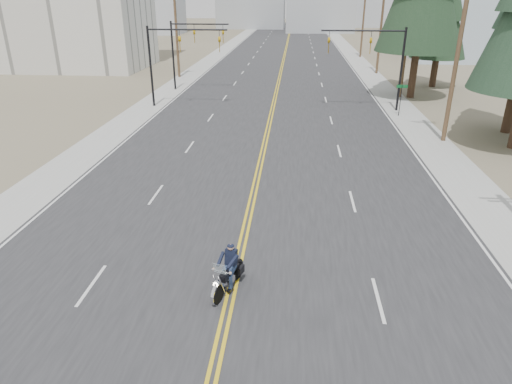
{
  "coord_description": "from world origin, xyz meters",
  "views": [
    {
      "loc": [
        1.95,
        -8.96,
        9.48
      ],
      "look_at": [
        0.42,
        9.13,
        1.6
      ],
      "focal_mm": 32.0,
      "sensor_mm": 36.0,
      "label": 1
    }
  ],
  "objects": [
    {
      "name": "haze_bldg_b",
      "position": [
        8.0,
        125.0,
        7.0
      ],
      "size": [
        18.0,
        14.0,
        14.0
      ],
      "primitive_type": "cube",
      "color": "#ADB2B7",
      "rests_on": "ground"
    },
    {
      "name": "utility_pole_e",
      "position": [
        12.5,
        70.0,
        5.73
      ],
      "size": [
        2.2,
        0.3,
        11.0
      ],
      "color": "brown",
      "rests_on": "ground"
    },
    {
      "name": "traffic_mast_left",
      "position": [
        -8.98,
        32.0,
        4.94
      ],
      "size": [
        7.1,
        0.26,
        7.0
      ],
      "color": "black",
      "rests_on": "ground"
    },
    {
      "name": "utility_pole_b",
      "position": [
        12.5,
        23.0,
        5.98
      ],
      "size": [
        2.2,
        0.3,
        11.5
      ],
      "color": "brown",
      "rests_on": "ground"
    },
    {
      "name": "sidewalk_left",
      "position": [
        -11.5,
        70.0,
        0.01
      ],
      "size": [
        3.0,
        200.0,
        0.01
      ],
      "primitive_type": "cube",
      "color": "#A5A5A0",
      "rests_on": "ground"
    },
    {
      "name": "conifer_far",
      "position": [
        17.26,
        44.09,
        8.97
      ],
      "size": [
        5.84,
        5.84,
        15.64
      ],
      "rotation": [
        0.0,
        0.0,
        -0.06
      ],
      "color": "#382619",
      "rests_on": "ground"
    },
    {
      "name": "utility_pole_c",
      "position": [
        12.5,
        38.0,
        5.73
      ],
      "size": [
        2.2,
        0.3,
        11.0
      ],
      "color": "brown",
      "rests_on": "ground"
    },
    {
      "name": "ground_plane",
      "position": [
        0.0,
        0.0,
        0.0
      ],
      "size": [
        400.0,
        400.0,
        0.0
      ],
      "primitive_type": "plane",
      "color": "#776D56",
      "rests_on": "ground"
    },
    {
      "name": "road",
      "position": [
        0.0,
        70.0,
        0.01
      ],
      "size": [
        20.0,
        200.0,
        0.01
      ],
      "primitive_type": "cube",
      "color": "#303033",
      "rests_on": "ground"
    },
    {
      "name": "traffic_mast_right",
      "position": [
        8.98,
        32.0,
        4.94
      ],
      "size": [
        7.1,
        0.26,
        7.0
      ],
      "color": "black",
      "rests_on": "ground"
    },
    {
      "name": "utility_pole_d",
      "position": [
        12.5,
        53.0,
        5.98
      ],
      "size": [
        2.2,
        0.3,
        11.5
      ],
      "color": "brown",
      "rests_on": "ground"
    },
    {
      "name": "traffic_mast_far",
      "position": [
        -9.31,
        40.0,
        4.87
      ],
      "size": [
        6.1,
        0.26,
        7.0
      ],
      "color": "black",
      "rests_on": "ground"
    },
    {
      "name": "haze_bldg_e",
      "position": [
        25.0,
        150.0,
        6.0
      ],
      "size": [
        14.0,
        14.0,
        12.0
      ],
      "primitive_type": "cube",
      "color": "#B7BCC6",
      "rests_on": "ground"
    },
    {
      "name": "motorcyclist",
      "position": [
        -0.14,
        4.13,
        0.85
      ],
      "size": [
        1.55,
        2.35,
        1.7
      ],
      "primitive_type": null,
      "rotation": [
        0.0,
        0.0,
        2.83
      ],
      "color": "black",
      "rests_on": "ground"
    },
    {
      "name": "sidewalk_right",
      "position": [
        11.5,
        70.0,
        0.01
      ],
      "size": [
        3.0,
        200.0,
        0.01
      ],
      "primitive_type": "cube",
      "color": "#A5A5A0",
      "rests_on": "ground"
    },
    {
      "name": "street_sign",
      "position": [
        10.8,
        30.0,
        1.8
      ],
      "size": [
        0.9,
        0.06,
        2.62
      ],
      "color": "black",
      "rests_on": "ground"
    },
    {
      "name": "utility_pole_left",
      "position": [
        -12.5,
        48.0,
        5.48
      ],
      "size": [
        2.2,
        0.3,
        10.5
      ],
      "color": "brown",
      "rests_on": "ground"
    },
    {
      "name": "haze_bldg_f",
      "position": [
        -50.0,
        130.0,
        8.0
      ],
      "size": [
        12.0,
        12.0,
        16.0
      ],
      "primitive_type": "cube",
      "color": "#ADB2B7",
      "rests_on": "ground"
    }
  ]
}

